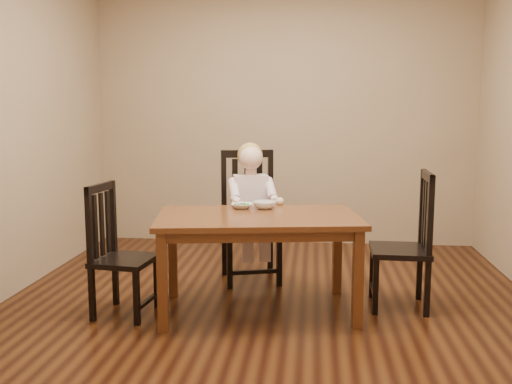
# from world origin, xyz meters

# --- Properties ---
(room) EXTENTS (4.01, 4.01, 2.71)m
(room) POSITION_xyz_m (0.00, 0.00, 1.35)
(room) COLOR #47240F
(room) RESTS_ON ground
(dining_table) EXTENTS (1.52, 1.05, 0.70)m
(dining_table) POSITION_xyz_m (-0.06, -0.17, 0.62)
(dining_table) COLOR #522413
(dining_table) RESTS_ON room
(chair_child) EXTENTS (0.57, 0.56, 1.09)m
(chair_child) POSITION_xyz_m (-0.21, 0.61, 0.52)
(chair_child) COLOR black
(chair_child) RESTS_ON room
(chair_left) EXTENTS (0.43, 0.45, 0.93)m
(chair_left) POSITION_xyz_m (-1.03, -0.33, 0.44)
(chair_left) COLOR black
(chair_left) RESTS_ON room
(chair_right) EXTENTS (0.43, 0.44, 1.00)m
(chair_right) POSITION_xyz_m (1.00, 0.02, 0.48)
(chair_right) COLOR black
(chair_right) RESTS_ON room
(toddler) EXTENTS (0.48, 0.54, 0.63)m
(toddler) POSITION_xyz_m (-0.20, 0.56, 0.69)
(toddler) COLOR white
(toddler) RESTS_ON chair_child
(bowl_peas) EXTENTS (0.16, 0.16, 0.04)m
(bowl_peas) POSITION_xyz_m (-0.21, 0.07, 0.72)
(bowl_peas) COLOR white
(bowl_peas) RESTS_ON dining_table
(bowl_veg) EXTENTS (0.18, 0.18, 0.05)m
(bowl_veg) POSITION_xyz_m (-0.04, 0.09, 0.73)
(bowl_veg) COLOR white
(bowl_veg) RESTS_ON dining_table
(fork) EXTENTS (0.11, 0.07, 0.05)m
(fork) POSITION_xyz_m (-0.24, 0.05, 0.75)
(fork) COLOR silver
(fork) RESTS_ON bowl_peas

